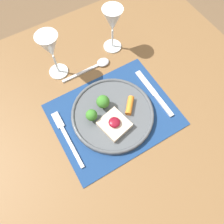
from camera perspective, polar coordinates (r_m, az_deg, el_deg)
name	(u,v)px	position (r m, az deg, el deg)	size (l,w,h in m)	color
ground_plane	(113,162)	(1.46, 0.31, -12.99)	(8.00, 8.00, 0.00)	brown
dining_table	(114,125)	(0.85, 0.52, -3.36)	(1.19, 1.08, 0.74)	brown
placemat	(114,115)	(0.76, 0.57, -0.69)	(0.41, 0.33, 0.00)	navy
dinner_plate	(112,113)	(0.75, -0.11, -0.35)	(0.28, 0.28, 0.07)	#4C5156
fork	(66,135)	(0.74, -12.03, -5.81)	(0.02, 0.22, 0.01)	silver
knife	(156,96)	(0.81, 11.47, 4.17)	(0.02, 0.22, 0.01)	silver
spoon	(97,65)	(0.87, -3.95, 12.10)	(0.20, 0.04, 0.01)	silver
wine_glass_near	(112,22)	(0.85, 0.13, 22.47)	(0.08, 0.08, 0.18)	white
wine_glass_far	(50,48)	(0.78, -15.82, 15.74)	(0.08, 0.08, 0.19)	white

